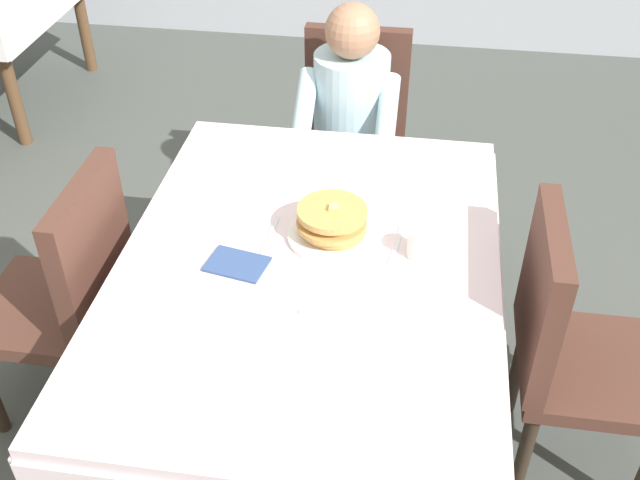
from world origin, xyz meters
TOP-DOWN VIEW (x-y plane):
  - ground_plane at (0.00, 0.00)m, footprint 14.00×14.00m
  - dining_table_main at (0.00, 0.00)m, footprint 1.12×1.52m
  - chair_diner at (-0.00, 1.17)m, footprint 0.44×0.45m
  - diner_person at (-0.00, 1.01)m, footprint 0.40×0.43m
  - chair_left_side at (-0.77, 0.00)m, footprint 0.45×0.44m
  - chair_right_side at (0.77, 0.00)m, footprint 0.45×0.44m
  - plate_breakfast at (0.06, 0.12)m, footprint 0.28×0.28m
  - breakfast_stack at (0.06, 0.12)m, footprint 0.21×0.22m
  - cup_coffee at (0.32, 0.07)m, footprint 0.11×0.08m
  - fork_left_of_plate at (-0.13, 0.10)m, footprint 0.02×0.18m
  - knife_right_of_plate at (0.25, 0.10)m, footprint 0.04×0.20m
  - spoon_near_edge at (0.08, -0.21)m, footprint 0.15×0.03m
  - napkin_folded at (-0.20, -0.05)m, footprint 0.19×0.15m

SIDE VIEW (x-z plane):
  - ground_plane at x=0.00m, z-range 0.00..0.00m
  - chair_diner at x=0.00m, z-range 0.06..0.99m
  - chair_left_side at x=-0.77m, z-range 0.06..0.99m
  - chair_right_side at x=0.77m, z-range 0.06..0.99m
  - dining_table_main at x=0.00m, z-range 0.28..1.02m
  - diner_person at x=0.00m, z-range 0.11..1.23m
  - fork_left_of_plate at x=-0.13m, z-range 0.74..0.74m
  - knife_right_of_plate at x=0.25m, z-range 0.74..0.74m
  - spoon_near_edge at x=0.08m, z-range 0.74..0.74m
  - napkin_folded at x=-0.20m, z-range 0.74..0.75m
  - plate_breakfast at x=0.06m, z-range 0.74..0.76m
  - cup_coffee at x=0.32m, z-range 0.74..0.83m
  - breakfast_stack at x=0.06m, z-range 0.75..0.85m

